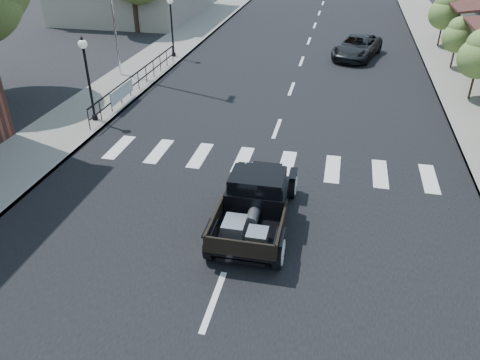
# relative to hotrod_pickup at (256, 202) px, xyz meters

# --- Properties ---
(ground) EXTENTS (120.00, 120.00, 0.00)m
(ground) POSITION_rel_hotrod_pickup_xyz_m (-0.38, -0.16, -0.80)
(ground) COLOR black
(ground) RESTS_ON ground
(road) EXTENTS (14.00, 80.00, 0.02)m
(road) POSITION_rel_hotrod_pickup_xyz_m (-0.38, 14.84, -0.79)
(road) COLOR black
(road) RESTS_ON ground
(road_markings) EXTENTS (12.00, 60.00, 0.06)m
(road_markings) POSITION_rel_hotrod_pickup_xyz_m (-0.38, 9.84, -0.80)
(road_markings) COLOR silver
(road_markings) RESTS_ON ground
(sidewalk_left) EXTENTS (3.00, 80.00, 0.15)m
(sidewalk_left) POSITION_rel_hotrod_pickup_xyz_m (-8.88, 14.84, -0.72)
(sidewalk_left) COLOR gray
(sidewalk_left) RESTS_ON ground
(sidewalk_right) EXTENTS (3.00, 80.00, 0.15)m
(sidewalk_right) POSITION_rel_hotrod_pickup_xyz_m (8.12, 14.84, -0.72)
(sidewalk_right) COLOR gray
(sidewalk_right) RESTS_ON ground
(railing) EXTENTS (0.08, 10.00, 1.00)m
(railing) POSITION_rel_hotrod_pickup_xyz_m (-7.68, 9.84, -0.15)
(railing) COLOR black
(railing) RESTS_ON sidewalk_left
(banner) EXTENTS (0.04, 2.20, 0.60)m
(banner) POSITION_rel_hotrod_pickup_xyz_m (-7.60, 7.84, -0.35)
(banner) COLOR silver
(banner) RESTS_ON sidewalk_left
(lamp_post_b) EXTENTS (0.36, 0.36, 3.46)m
(lamp_post_b) POSITION_rel_hotrod_pickup_xyz_m (-7.98, 5.84, 1.08)
(lamp_post_b) COLOR black
(lamp_post_b) RESTS_ON sidewalk_left
(lamp_post_c) EXTENTS (0.36, 0.36, 3.46)m
(lamp_post_c) POSITION_rel_hotrod_pickup_xyz_m (-7.98, 15.84, 1.08)
(lamp_post_c) COLOR black
(lamp_post_c) RESTS_ON sidewalk_left
(small_tree_c) EXTENTS (1.84, 1.84, 3.07)m
(small_tree_c) POSITION_rel_hotrod_pickup_xyz_m (7.92, 11.87, 0.89)
(small_tree_c) COLOR #5D7C38
(small_tree_c) RESTS_ON sidewalk_right
(small_tree_d) EXTENTS (1.59, 1.59, 2.64)m
(small_tree_d) POSITION_rel_hotrod_pickup_xyz_m (7.92, 16.90, 0.67)
(small_tree_d) COLOR #5D7C38
(small_tree_d) RESTS_ON sidewalk_right
(small_tree_e) EXTENTS (1.91, 1.91, 3.18)m
(small_tree_e) POSITION_rel_hotrod_pickup_xyz_m (7.92, 21.85, 0.94)
(small_tree_e) COLOR #5D7C38
(small_tree_e) RESTS_ON sidewalk_right
(hotrod_pickup) EXTENTS (2.17, 4.62, 1.60)m
(hotrod_pickup) POSITION_rel_hotrod_pickup_xyz_m (0.00, 0.00, 0.00)
(hotrod_pickup) COLOR black
(hotrod_pickup) RESTS_ON ground
(second_car) EXTENTS (3.30, 5.04, 1.29)m
(second_car) POSITION_rel_hotrod_pickup_xyz_m (2.76, 18.37, -0.15)
(second_car) COLOR black
(second_car) RESTS_ON ground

